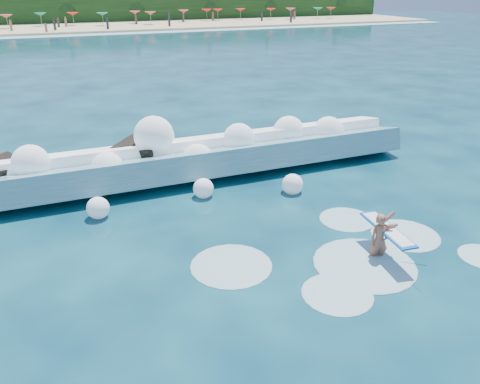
% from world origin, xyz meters
% --- Properties ---
extents(ground, '(200.00, 200.00, 0.00)m').
position_xyz_m(ground, '(0.00, 0.00, 0.00)').
color(ground, '#07243A').
rests_on(ground, ground).
extents(beach, '(140.00, 20.00, 0.40)m').
position_xyz_m(beach, '(0.00, 78.00, 0.20)').
color(beach, tan).
rests_on(beach, ground).
extents(wet_band, '(140.00, 5.00, 0.08)m').
position_xyz_m(wet_band, '(0.00, 67.00, 0.04)').
color(wet_band, silver).
rests_on(wet_band, ground).
extents(treeline, '(140.00, 4.00, 5.00)m').
position_xyz_m(treeline, '(0.00, 88.00, 2.50)').
color(treeline, black).
rests_on(treeline, ground).
extents(breaking_wave, '(19.89, 3.03, 1.71)m').
position_xyz_m(breaking_wave, '(0.73, 6.97, 0.60)').
color(breaking_wave, teal).
rests_on(breaking_wave, ground).
extents(rock_cluster, '(8.62, 3.36, 1.50)m').
position_xyz_m(rock_cluster, '(-3.44, 7.65, 0.48)').
color(rock_cluster, black).
rests_on(rock_cluster, ground).
extents(surfer_with_board, '(0.99, 2.84, 1.63)m').
position_xyz_m(surfer_with_board, '(4.49, -1.26, 0.60)').
color(surfer_with_board, '#995C47').
rests_on(surfer_with_board, ground).
extents(wave_spray, '(15.65, 5.05, 2.50)m').
position_xyz_m(wave_spray, '(1.18, 6.88, 1.12)').
color(wave_spray, white).
rests_on(wave_spray, ground).
extents(surf_foam, '(8.81, 5.21, 0.15)m').
position_xyz_m(surf_foam, '(3.62, -0.92, 0.00)').
color(surf_foam, silver).
rests_on(surf_foam, ground).
extents(beach_umbrellas, '(112.10, 6.54, 0.50)m').
position_xyz_m(beach_umbrellas, '(-0.12, 79.56, 2.25)').
color(beach_umbrellas, red).
rests_on(beach_umbrellas, ground).
extents(beachgoers, '(102.86, 13.21, 1.91)m').
position_xyz_m(beachgoers, '(3.82, 74.42, 1.11)').
color(beachgoers, '#3F332D').
rests_on(beachgoers, ground).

